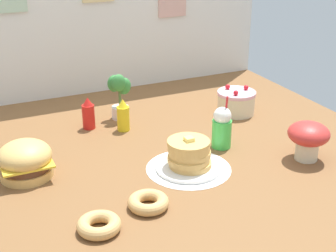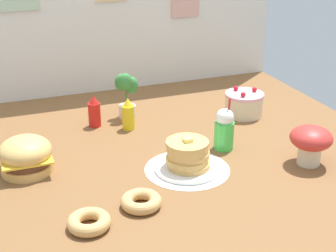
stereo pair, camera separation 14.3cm
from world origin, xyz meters
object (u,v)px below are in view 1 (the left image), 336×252
Objects in this scene: cream_soda_cup at (222,128)px; layer_cake at (236,102)px; burger at (25,160)px; pancake_stack at (189,156)px; donut_pink_glaze at (99,225)px; ketchup_bottle at (88,114)px; donut_chocolate at (148,202)px; potted_plant at (120,94)px; mushroom_stool at (308,137)px; mustard_bottle at (123,116)px.

layer_cake is at bearing 49.14° from cream_soda_cup.
burger is 0.78× the size of pancake_stack.
pancake_stack is 1.36× the size of layer_cake.
pancake_stack is at bearing 28.97° from donut_pink_glaze.
layer_cake is at bearing -10.05° from ketchup_bottle.
layer_cake is 1.07m from donut_chocolate.
potted_plant reaches higher than donut_pink_glaze.
layer_cake reaches higher than donut_pink_glaze.
ketchup_bottle is 0.21m from potted_plant.
mushroom_stool is at bearing -43.96° from cream_soda_cup.
layer_cake is at bearing 39.99° from donut_chocolate.
ketchup_bottle is at bearing 136.47° from mushroom_stool.
mustard_bottle is at bearing 64.21° from donut_pink_glaze.
mushroom_stool is at bearing -90.73° from layer_cake.
burger is 0.58m from donut_chocolate.
donut_pink_glaze is at bearing -115.79° from mustard_bottle.
layer_cake is at bearing -3.82° from mustard_bottle.
burger is 0.87× the size of potted_plant.
cream_soda_cup is at bearing -59.45° from potted_plant.
mustard_bottle is 0.91× the size of mushroom_stool.
burger is at bearing 162.58° from mushroom_stool.
potted_plant reaches higher than mushroom_stool.
pancake_stack is 0.53m from mustard_bottle.
donut_pink_glaze and donut_chocolate have the same top height.
donut_chocolate is at bearing -49.74° from burger.
potted_plant is (0.19, 0.06, 0.06)m from ketchup_bottle.
donut_pink_glaze is 0.61× the size of potted_plant.
layer_cake reaches higher than pancake_stack.
cream_soda_cup is 1.36× the size of mushroom_stool.
ketchup_bottle is 0.91× the size of mushroom_stool.
pancake_stack is 1.13× the size of cream_soda_cup.
ketchup_bottle is at bearing 89.10° from donut_chocolate.
burger reaches higher than pancake_stack.
cream_soda_cup reaches higher than ketchup_bottle.
ketchup_bottle is 0.92m from donut_pink_glaze.
potted_plant is at bearing 126.55° from mushroom_stool.
potted_plant is 1.39× the size of mushroom_stool.
donut_chocolate is at bearing -146.52° from cream_soda_cup.
mustard_bottle is 0.75m from donut_chocolate.
mushroom_stool is (1.03, 0.14, 0.09)m from donut_pink_glaze.
donut_chocolate is (-0.17, -0.73, -0.05)m from mustard_bottle.
donut_chocolate is at bearing 16.43° from donut_pink_glaze.
layer_cake is 0.82× the size of potted_plant.
potted_plant is at bearing 96.37° from pancake_stack.
potted_plant is (-0.32, 0.54, 0.04)m from cream_soda_cup.
burger is 1.33× the size of mustard_bottle.
layer_cake is 0.45m from cream_soda_cup.
mushroom_stool is at bearing -53.45° from potted_plant.
burger is 0.55m from ketchup_bottle.
pancake_stack reaches higher than donut_pink_glaze.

